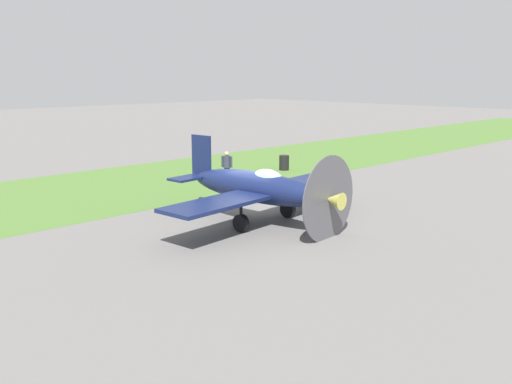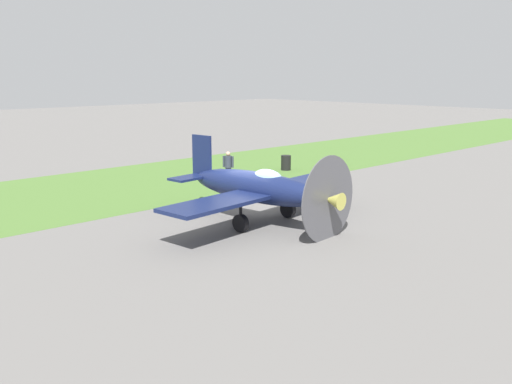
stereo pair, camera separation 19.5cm
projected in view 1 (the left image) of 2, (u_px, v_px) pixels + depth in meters
The scene contains 5 objects.
ground_plane at pixel (254, 217), 22.79m from camera, with size 160.00×160.00×0.00m, color #605E5B.
grass_verge at pixel (130, 184), 29.44m from camera, with size 120.00×11.00×0.01m, color #476B2D.
airplane_lead at pixel (259, 188), 21.55m from camera, with size 9.49×7.51×3.37m.
ground_crew_chief at pixel (227, 167), 29.43m from camera, with size 0.38×0.59×1.73m.
fuel_drum at pixel (284, 163), 33.81m from camera, with size 0.60×0.60×0.90m, color black.
Camera 1 is at (15.34, 15.89, 5.70)m, focal length 39.08 mm.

